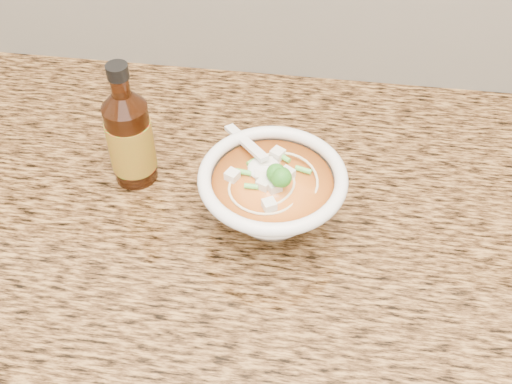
# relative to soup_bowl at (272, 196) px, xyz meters

# --- Properties ---
(counter_slab) EXTENTS (4.00, 0.68, 0.04)m
(counter_slab) POSITION_rel_soup_bowl_xyz_m (0.07, -0.00, -0.06)
(counter_slab) COLOR olive
(counter_slab) RESTS_ON cabinet
(soup_bowl) EXTENTS (0.18, 0.18, 0.10)m
(soup_bowl) POSITION_rel_soup_bowl_xyz_m (0.00, 0.00, 0.00)
(soup_bowl) COLOR white
(soup_bowl) RESTS_ON counter_slab
(hot_sauce_bottle) EXTENTS (0.08, 0.08, 0.18)m
(hot_sauce_bottle) POSITION_rel_soup_bowl_xyz_m (-0.19, 0.05, 0.03)
(hot_sauce_bottle) COLOR #3E1908
(hot_sauce_bottle) RESTS_ON counter_slab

